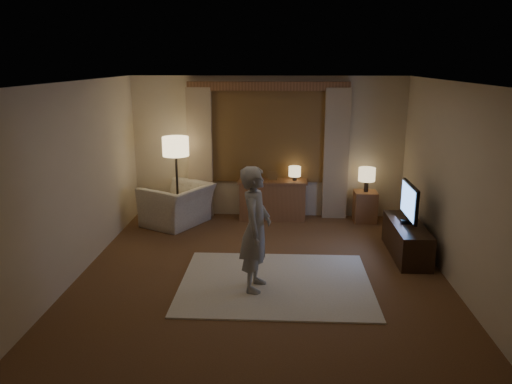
# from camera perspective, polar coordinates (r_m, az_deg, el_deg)

# --- Properties ---
(room) EXTENTS (5.04, 5.54, 2.64)m
(room) POSITION_cam_1_polar(r_m,az_deg,el_deg) (7.05, 0.88, 2.30)
(room) COLOR brown
(room) RESTS_ON ground
(rug) EXTENTS (2.50, 2.00, 0.02)m
(rug) POSITION_cam_1_polar(r_m,az_deg,el_deg) (6.71, 2.25, -10.34)
(rug) COLOR beige
(rug) RESTS_ON floor
(sideboard) EXTENTS (1.20, 0.40, 0.70)m
(sideboard) POSITION_cam_1_polar(r_m,az_deg,el_deg) (9.22, 1.90, -1.00)
(sideboard) COLOR brown
(sideboard) RESTS_ON floor
(picture_frame) EXTENTS (0.16, 0.02, 0.20)m
(picture_frame) POSITION_cam_1_polar(r_m,az_deg,el_deg) (9.11, 1.92, 1.73)
(picture_frame) COLOR brown
(picture_frame) RESTS_ON sideboard
(plant) EXTENTS (0.17, 0.13, 0.30)m
(plant) POSITION_cam_1_polar(r_m,az_deg,el_deg) (9.11, -0.59, 2.06)
(plant) COLOR #999999
(plant) RESTS_ON sideboard
(table_lamp_sideboard) EXTENTS (0.22, 0.22, 0.30)m
(table_lamp_sideboard) POSITION_cam_1_polar(r_m,az_deg,el_deg) (9.09, 4.45, 2.29)
(table_lamp_sideboard) COLOR black
(table_lamp_sideboard) RESTS_ON sideboard
(floor_lamp) EXTENTS (0.46, 0.46, 1.58)m
(floor_lamp) POSITION_cam_1_polar(r_m,az_deg,el_deg) (8.86, -9.16, 4.62)
(floor_lamp) COLOR black
(floor_lamp) RESTS_ON floor
(armchair) EXTENTS (1.38, 1.43, 0.72)m
(armchair) POSITION_cam_1_polar(r_m,az_deg,el_deg) (9.04, -8.96, -1.45)
(armchair) COLOR beige
(armchair) RESTS_ON floor
(side_table) EXTENTS (0.40, 0.40, 0.56)m
(side_table) POSITION_cam_1_polar(r_m,az_deg,el_deg) (9.32, 12.35, -1.61)
(side_table) COLOR brown
(side_table) RESTS_ON floor
(table_lamp_side) EXTENTS (0.30, 0.30, 0.44)m
(table_lamp_side) POSITION_cam_1_polar(r_m,az_deg,el_deg) (9.18, 12.55, 1.91)
(table_lamp_side) COLOR black
(table_lamp_side) RESTS_ON side_table
(tv_stand) EXTENTS (0.45, 1.40, 0.50)m
(tv_stand) POSITION_cam_1_polar(r_m,az_deg,el_deg) (7.87, 16.83, -5.22)
(tv_stand) COLOR black
(tv_stand) RESTS_ON floor
(tv) EXTENTS (0.21, 0.84, 0.61)m
(tv) POSITION_cam_1_polar(r_m,az_deg,el_deg) (7.70, 17.14, -1.11)
(tv) COLOR black
(tv) RESTS_ON tv_stand
(person) EXTENTS (0.47, 0.63, 1.60)m
(person) POSITION_cam_1_polar(r_m,az_deg,el_deg) (6.25, -0.05, -4.24)
(person) COLOR #9C9890
(person) RESTS_ON rug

